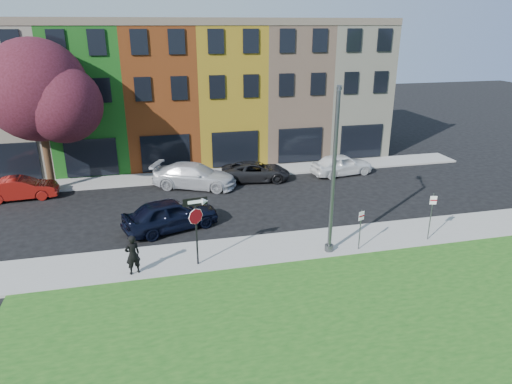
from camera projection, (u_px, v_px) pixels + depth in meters
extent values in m
plane|color=black|center=(309.00, 280.00, 19.11)|extent=(120.00, 120.00, 0.00)
cube|color=gray|center=(327.00, 242.00, 22.26)|extent=(40.00, 3.00, 0.12)
cube|color=gray|center=(197.00, 175.00, 32.13)|extent=(40.00, 2.40, 0.12)
cube|color=beige|center=(21.00, 98.00, 33.46)|extent=(5.00, 10.00, 10.00)
cube|color=#298E26|center=(92.00, 95.00, 34.55)|extent=(5.00, 10.00, 10.00)
cube|color=#A7491B|center=(159.00, 93.00, 35.64)|extent=(5.00, 10.00, 10.00)
cube|color=yellow|center=(223.00, 91.00, 36.73)|extent=(5.00, 10.00, 10.00)
cube|color=tan|center=(282.00, 89.00, 37.81)|extent=(5.00, 10.00, 10.00)
cube|color=#BEB9A1|center=(338.00, 87.00, 38.90)|extent=(5.00, 10.00, 10.00)
cube|color=black|center=(201.00, 151.00, 32.78)|extent=(30.00, 0.12, 2.60)
cylinder|color=black|center=(196.00, 232.00, 19.63)|extent=(0.08, 0.08, 3.05)
cylinder|color=white|center=(196.00, 216.00, 19.35)|extent=(0.73, 0.12, 0.73)
cylinder|color=maroon|center=(196.00, 217.00, 19.33)|extent=(0.69, 0.10, 0.69)
cube|color=black|center=(195.00, 202.00, 19.12)|extent=(1.05, 0.17, 0.34)
cube|color=white|center=(195.00, 202.00, 19.09)|extent=(0.66, 0.10, 0.14)
imported|color=black|center=(133.00, 255.00, 19.10)|extent=(0.94, 0.87, 1.76)
imported|color=black|center=(171.00, 214.00, 23.56)|extent=(4.89, 6.08, 1.67)
imported|color=maroon|center=(21.00, 188.00, 27.74)|extent=(1.96, 4.34, 1.37)
imported|color=silver|center=(195.00, 176.00, 29.72)|extent=(6.13, 7.05, 1.58)
imported|color=black|center=(256.00, 171.00, 31.06)|extent=(3.26, 5.17, 1.29)
imported|color=white|center=(342.00, 164.00, 32.24)|extent=(2.96, 4.88, 1.50)
cylinder|color=#4A4D50|center=(333.00, 175.00, 20.05)|extent=(0.18, 0.18, 7.40)
cylinder|color=#4A4D50|center=(329.00, 248.00, 21.28)|extent=(0.40, 0.40, 0.30)
cylinder|color=#4A4D50|center=(339.00, 89.00, 19.73)|extent=(0.93, 1.87, 0.12)
cube|color=#4A4D50|center=(339.00, 87.00, 20.76)|extent=(0.45, 0.60, 0.16)
cylinder|color=#4A4D50|center=(360.00, 230.00, 21.14)|extent=(0.05, 0.05, 1.99)
cube|color=white|center=(362.00, 216.00, 20.87)|extent=(0.31, 0.13, 0.42)
cube|color=maroon|center=(362.00, 216.00, 20.85)|extent=(0.30, 0.12, 0.06)
cylinder|color=#4A4D50|center=(431.00, 217.00, 22.05)|extent=(0.05, 0.05, 2.41)
cube|color=white|center=(433.00, 200.00, 21.73)|extent=(0.32, 0.10, 0.42)
cube|color=maroon|center=(434.00, 200.00, 21.71)|extent=(0.31, 0.09, 0.06)
cylinder|color=black|center=(48.00, 158.00, 28.62)|extent=(0.44, 0.44, 4.13)
sphere|color=black|center=(36.00, 90.00, 27.17)|extent=(6.10, 6.10, 6.10)
sphere|color=black|center=(63.00, 104.00, 26.93)|extent=(4.57, 4.57, 4.57)
sphere|color=black|center=(18.00, 99.00, 28.06)|extent=(4.27, 4.27, 4.27)
sphere|color=black|center=(41.00, 71.00, 27.42)|extent=(3.66, 3.66, 3.66)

